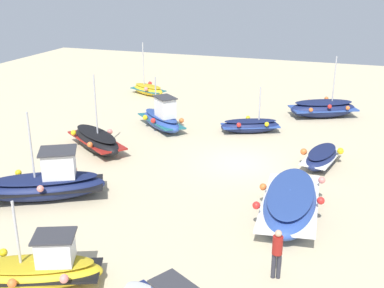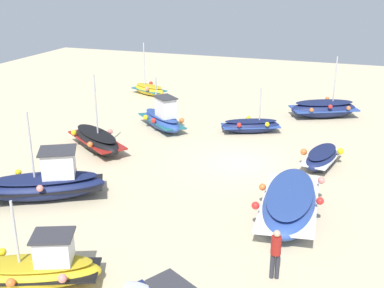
# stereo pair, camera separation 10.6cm
# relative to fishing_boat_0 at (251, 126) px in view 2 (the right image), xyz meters

# --- Properties ---
(ground_plane) EXTENTS (59.62, 59.62, 0.00)m
(ground_plane) POSITION_rel_fishing_boat_0_xyz_m (4.90, 0.55, -0.42)
(ground_plane) COLOR beige
(fishing_boat_0) EXTENTS (2.56, 3.69, 2.74)m
(fishing_boat_0) POSITION_rel_fishing_boat_0_xyz_m (0.00, 0.00, 0.00)
(fishing_boat_0) COLOR navy
(fishing_boat_0) RESTS_ON ground_plane
(fishing_boat_1) EXTENTS (5.56, 2.58, 1.23)m
(fishing_boat_1) POSITION_rel_fishing_boat_0_xyz_m (9.53, 3.71, 0.19)
(fishing_boat_1) COLOR #2D4C9E
(fishing_boat_1) RESTS_ON ground_plane
(fishing_boat_2) EXTENTS (4.09, 5.30, 3.83)m
(fishing_boat_2) POSITION_rel_fishing_boat_0_xyz_m (11.31, -6.13, 0.25)
(fishing_boat_2) COLOR navy
(fishing_boat_2) RESTS_ON ground_plane
(fishing_boat_3) EXTENTS (3.54, 4.67, 3.95)m
(fishing_boat_3) POSITION_rel_fishing_boat_0_xyz_m (-4.69, 3.77, 0.16)
(fishing_boat_3) COLOR navy
(fishing_boat_3) RESTS_ON ground_plane
(fishing_boat_4) EXTENTS (3.67, 4.43, 4.13)m
(fishing_boat_4) POSITION_rel_fishing_boat_0_xyz_m (5.60, -7.05, 0.13)
(fishing_boat_4) COLOR black
(fishing_boat_4) RESTS_ON ground_plane
(fishing_boat_6) EXTENTS (2.26, 3.22, 3.94)m
(fishing_boat_6) POSITION_rel_fishing_boat_0_xyz_m (-6.38, -9.44, -0.00)
(fishing_boat_6) COLOR gold
(fishing_boat_6) RESTS_ON ground_plane
(fishing_boat_7) EXTENTS (3.35, 1.99, 0.92)m
(fishing_boat_7) POSITION_rel_fishing_boat_0_xyz_m (3.88, 4.42, 0.02)
(fishing_boat_7) COLOR navy
(fishing_boat_7) RESTS_ON ground_plane
(fishing_boat_8) EXTENTS (3.69, 3.93, 3.09)m
(fishing_boat_8) POSITION_rel_fishing_boat_0_xyz_m (1.14, -5.15, 0.25)
(fishing_boat_8) COLOR #2D4C9E
(fishing_boat_8) RESTS_ON ground_plane
(fishing_boat_9) EXTENTS (2.92, 4.42, 2.88)m
(fishing_boat_9) POSITION_rel_fishing_boat_0_xyz_m (16.41, -2.90, 0.12)
(fishing_boat_9) COLOR gold
(fishing_boat_9) RESTS_ON ground_plane
(person_walking) EXTENTS (0.32, 0.32, 1.68)m
(person_walking) POSITION_rel_fishing_boat_0_xyz_m (13.69, 3.89, 0.55)
(person_walking) COLOR #2D2D38
(person_walking) RESTS_ON ground_plane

